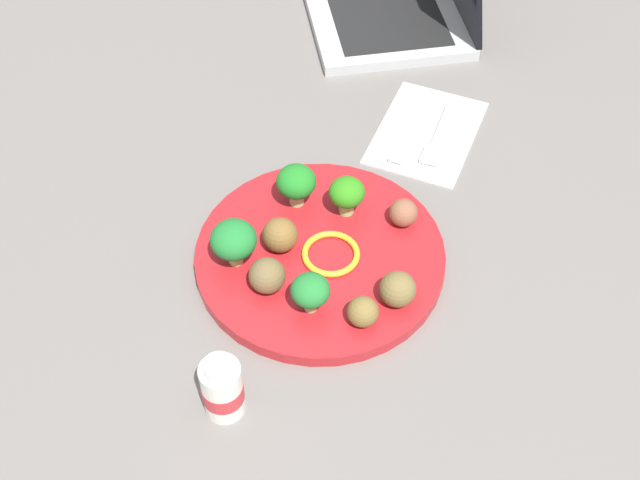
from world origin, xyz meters
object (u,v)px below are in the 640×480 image
Objects in this scene: pepper_ring_back_right at (330,256)px; yogurt_bottle at (225,390)px; napkin at (427,132)px; plate at (320,256)px; broccoli_floret_far_rim at (347,194)px; broccoli_floret_near_rim at (234,240)px; broccoli_floret_back_left at (296,183)px; meatball_mid_right at (397,289)px; meatball_back_left at (403,213)px; fork at (439,136)px; meatball_back_right at (280,235)px; broccoli_floret_mid_right at (310,291)px; meatball_near_rim at (363,312)px; meatball_far_rim at (267,276)px; knife at (412,129)px.

pepper_ring_back_right is 0.82× the size of yogurt_bottle.
napkin is at bearing 176.88° from yogurt_bottle.
broccoli_floret_far_rim reaches higher than plate.
broccoli_floret_near_rim is 0.11m from broccoli_floret_back_left.
meatball_mid_right is 0.11m from meatball_back_left.
fork is at bearing -173.69° from meatball_back_left.
meatball_back_right is at bearing -166.78° from yogurt_bottle.
plate is 0.25m from napkin.
meatball_back_left is 0.19× the size of napkin.
pepper_ring_back_right is (-0.07, -0.01, -0.03)m from broccoli_floret_mid_right.
meatball_near_rim is (0.12, 0.14, -0.02)m from broccoli_floret_back_left.
broccoli_floret_far_rim is 1.47× the size of meatball_near_rim.
meatball_back_left is 0.50× the size of pepper_ring_back_right.
meatball_back_right reaches higher than pepper_ring_back_right.
napkin is at bearing 165.04° from meatball_back_right.
plate is at bearing -102.97° from meatball_mid_right.
meatball_far_rim reaches higher than plate.
yogurt_bottle reaches higher than plate.
plate is at bearing -101.86° from pepper_ring_back_right.
broccoli_floret_back_left reaches higher than meatball_back_left.
meatball_near_rim is 0.32m from knife.
broccoli_floret_mid_right reaches higher than pepper_ring_back_right.
meatball_far_rim is 1.01× the size of meatball_mid_right.
plate is 2.31× the size of fork.
broccoli_floret_far_rim is at bearing -14.64° from fork.
knife is at bearing -63.89° from napkin.
fork is at bearing -168.30° from meatball_mid_right.
broccoli_floret_near_rim reaches higher than napkin.
broccoli_floret_mid_right is 0.16m from meatball_back_left.
broccoli_floret_near_rim is 0.47× the size of fork.
yogurt_bottle reaches higher than fork.
yogurt_bottle is at bearing 13.22° from meatball_back_right.
meatball_far_rim is at bearing -94.28° from broccoli_floret_mid_right.
meatball_near_rim is 0.85× the size of meatball_mid_right.
napkin is (-0.17, -0.04, -0.03)m from meatball_back_left.
broccoli_floret_mid_right is at bearing 85.72° from meatball_far_rim.
broccoli_floret_back_left reaches higher than knife.
broccoli_floret_far_rim is 1.03× the size of broccoli_floret_mid_right.
meatball_mid_right is (-0.04, 0.02, 0.00)m from meatball_near_rim.
napkin is 0.02m from knife.
broccoli_floret_back_left is at bearing -77.20° from broccoli_floret_far_rim.
napkin is (-0.26, 0.07, -0.03)m from meatball_back_right.
broccoli_floret_mid_right is 0.83× the size of broccoli_floret_near_rim.
meatball_back_right is at bearing -28.04° from broccoli_floret_far_rim.
broccoli_floret_far_rim is 1.50× the size of meatball_back_left.
meatball_back_right is 0.26m from knife.
broccoli_floret_mid_right is at bearing 170.44° from yogurt_bottle.
napkin is (-0.32, 0.06, -0.03)m from meatball_far_rim.
pepper_ring_back_right is (-0.05, 0.09, -0.03)m from broccoli_floret_near_rim.
pepper_ring_back_right is (0.08, -0.05, -0.01)m from meatball_back_left.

